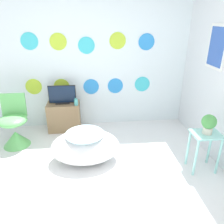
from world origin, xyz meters
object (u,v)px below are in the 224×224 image
bathtub (85,146)px  tv (62,95)px  vase (76,102)px  chair (15,129)px  potted_plant_left (209,123)px

bathtub → tv: tv is taller
bathtub → vase: 0.97m
chair → bathtub: bearing=-25.4°
chair → potted_plant_left: bearing=-18.3°
vase → potted_plant_left: bearing=-35.8°
bathtub → tv: bearing=111.4°
tv → vase: (0.24, -0.11, -0.09)m
bathtub → vase: bearing=99.8°
bathtub → potted_plant_left: (1.58, -0.36, 0.47)m
bathtub → tv: size_ratio=2.06×
tv → vase: tv is taller
vase → tv: bearing=154.5°
chair → vase: chair is taller
vase → potted_plant_left: 2.14m
bathtub → vase: (-0.15, 0.89, 0.35)m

